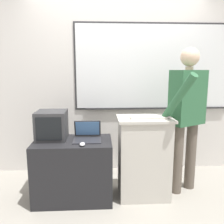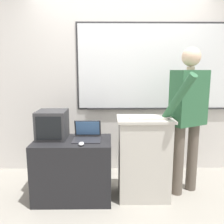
# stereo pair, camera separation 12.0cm
# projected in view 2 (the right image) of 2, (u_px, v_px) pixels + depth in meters

# --- Properties ---
(ground_plane) EXTENTS (30.00, 30.00, 0.00)m
(ground_plane) POSITION_uv_depth(u_px,v_px,m) (125.00, 220.00, 2.43)
(ground_plane) COLOR gray
(back_wall) EXTENTS (6.40, 0.17, 2.73)m
(back_wall) POSITION_uv_depth(u_px,v_px,m) (122.00, 79.00, 3.49)
(back_wall) COLOR silver
(back_wall) RESTS_ON ground_plane
(lectern_podium) EXTENTS (0.63, 0.44, 0.97)m
(lectern_podium) POSITION_uv_depth(u_px,v_px,m) (144.00, 158.00, 2.80)
(lectern_podium) COLOR #BCB7AD
(lectern_podium) RESTS_ON ground_plane
(side_desk) EXTENTS (0.89, 0.54, 0.71)m
(side_desk) POSITION_uv_depth(u_px,v_px,m) (73.00, 169.00, 2.81)
(side_desk) COLOR black
(side_desk) RESTS_ON ground_plane
(person_presenter) EXTENTS (0.61, 0.71, 1.77)m
(person_presenter) POSITION_uv_depth(u_px,v_px,m) (188.00, 111.00, 2.81)
(person_presenter) COLOR brown
(person_presenter) RESTS_ON ground_plane
(laptop) EXTENTS (0.32, 0.31, 0.21)m
(laptop) POSITION_uv_depth(u_px,v_px,m) (87.00, 134.00, 2.79)
(laptop) COLOR #28282D
(laptop) RESTS_ON side_desk
(wireless_keyboard) EXTENTS (0.41, 0.12, 0.02)m
(wireless_keyboard) POSITION_uv_depth(u_px,v_px,m) (148.00, 118.00, 2.66)
(wireless_keyboard) COLOR beige
(wireless_keyboard) RESTS_ON lectern_podium
(computer_mouse_by_laptop) EXTENTS (0.06, 0.10, 0.03)m
(computer_mouse_by_laptop) POSITION_uv_depth(u_px,v_px,m) (81.00, 144.00, 2.55)
(computer_mouse_by_laptop) COLOR #BCBCC1
(computer_mouse_by_laptop) RESTS_ON side_desk
(computer_mouse_by_keyboard) EXTENTS (0.06, 0.10, 0.03)m
(computer_mouse_by_keyboard) POSITION_uv_depth(u_px,v_px,m) (168.00, 117.00, 2.67)
(computer_mouse_by_keyboard) COLOR silver
(computer_mouse_by_keyboard) RESTS_ON lectern_podium
(crt_monitor) EXTENTS (0.34, 0.35, 0.33)m
(crt_monitor) POSITION_uv_depth(u_px,v_px,m) (52.00, 125.00, 2.78)
(crt_monitor) COLOR #333335
(crt_monitor) RESTS_ON side_desk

